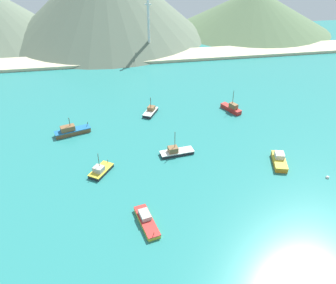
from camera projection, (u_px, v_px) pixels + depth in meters
name	position (u px, v px, depth m)	size (l,w,h in m)	color
ground	(174.00, 185.00, 78.76)	(260.00, 280.00, 0.50)	teal
fishing_boat_1	(151.00, 111.00, 107.37)	(5.72, 7.25, 5.49)	#232328
fishing_boat_4	(231.00, 108.00, 108.78)	(5.20, 7.96, 7.25)	red
fishing_boat_5	(279.00, 160.00, 84.88)	(5.11, 8.41, 2.59)	orange
fishing_boat_6	(146.00, 221.00, 67.94)	(4.55, 9.63, 1.94)	gold
fishing_boat_7	(72.00, 131.00, 96.79)	(10.35, 5.45, 5.28)	brown
fishing_boat_8	(101.00, 170.00, 81.68)	(6.35, 7.25, 5.80)	#232328
fishing_boat_9	(176.00, 152.00, 88.39)	(9.08, 3.85, 6.80)	#232328
buoy_0	(327.00, 177.00, 80.38)	(0.85, 0.85, 0.85)	silver
beach_strip	(138.00, 57.00, 151.45)	(247.00, 15.35, 1.20)	beige
hill_east	(254.00, 9.00, 189.44)	(86.16, 86.16, 21.69)	#56704C
radio_tower	(149.00, 25.00, 145.88)	(2.76, 2.21, 27.65)	silver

